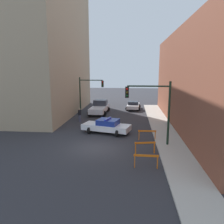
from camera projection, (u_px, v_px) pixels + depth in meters
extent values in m
plane|color=#2D2D33|center=(95.00, 148.00, 17.59)|extent=(120.00, 120.00, 0.00)
cube|color=#B2ADA3|center=(173.00, 150.00, 17.02)|extent=(2.40, 44.00, 0.12)
cube|color=tan|center=(26.00, 41.00, 30.46)|extent=(14.00, 20.00, 20.20)
cylinder|color=black|center=(169.00, 114.00, 17.63)|extent=(0.18, 0.18, 5.20)
cylinder|color=black|center=(149.00, 86.00, 17.37)|extent=(3.40, 0.12, 0.12)
cube|color=black|center=(127.00, 92.00, 17.62)|extent=(0.30, 0.22, 0.90)
sphere|color=red|center=(127.00, 89.00, 17.42)|extent=(0.18, 0.18, 0.18)
sphere|color=#4C3D0C|center=(127.00, 92.00, 17.48)|extent=(0.18, 0.18, 0.18)
sphere|color=#0C4219|center=(127.00, 96.00, 17.53)|extent=(0.18, 0.18, 0.18)
cylinder|color=black|center=(80.00, 96.00, 30.77)|extent=(0.18, 0.18, 5.20)
cylinder|color=black|center=(91.00, 80.00, 30.20)|extent=(3.20, 0.12, 0.12)
cube|color=black|center=(103.00, 84.00, 30.15)|extent=(0.30, 0.22, 0.90)
sphere|color=red|center=(102.00, 82.00, 29.96)|extent=(0.18, 0.18, 0.18)
sphere|color=#4C3D0C|center=(102.00, 84.00, 30.01)|extent=(0.18, 0.18, 0.18)
sphere|color=#0C4219|center=(102.00, 86.00, 30.06)|extent=(0.18, 0.18, 0.18)
cube|color=white|center=(106.00, 127.00, 21.68)|extent=(5.02, 3.03, 0.55)
cube|color=navy|center=(108.00, 122.00, 21.51)|extent=(2.34, 2.09, 0.52)
cylinder|color=black|center=(89.00, 131.00, 21.46)|extent=(0.39, 0.69, 0.66)
cylinder|color=black|center=(97.00, 126.00, 23.02)|extent=(0.39, 0.69, 0.66)
cylinder|color=black|center=(117.00, 134.00, 20.44)|extent=(0.39, 0.69, 0.66)
cylinder|color=black|center=(123.00, 129.00, 22.01)|extent=(0.39, 0.69, 0.66)
cube|color=#2633BF|center=(108.00, 119.00, 21.45)|extent=(0.56, 1.39, 0.12)
cube|color=silver|center=(99.00, 109.00, 31.10)|extent=(2.22, 5.48, 0.70)
cube|color=#2D333D|center=(101.00, 102.00, 32.01)|extent=(1.91, 1.80, 0.80)
cylinder|color=black|center=(95.00, 109.00, 32.92)|extent=(0.81, 0.29, 0.80)
cylinder|color=black|center=(107.00, 109.00, 32.67)|extent=(0.81, 0.29, 0.80)
cylinder|color=black|center=(90.00, 113.00, 29.66)|extent=(0.81, 0.29, 0.80)
cylinder|color=black|center=(104.00, 114.00, 29.42)|extent=(0.81, 0.29, 0.80)
cube|color=silver|center=(133.00, 106.00, 34.80)|extent=(2.08, 4.41, 0.52)
cube|color=#232833|center=(133.00, 103.00, 34.53)|extent=(1.70, 1.91, 0.48)
cylinder|color=black|center=(129.00, 106.00, 36.27)|extent=(0.63, 0.26, 0.62)
cylinder|color=black|center=(139.00, 106.00, 36.01)|extent=(0.63, 0.26, 0.62)
cylinder|color=black|center=(127.00, 109.00, 33.68)|extent=(0.63, 0.26, 0.62)
cylinder|color=black|center=(138.00, 109.00, 33.43)|extent=(0.63, 0.26, 0.62)
cylinder|color=#474C66|center=(80.00, 118.00, 26.53)|extent=(0.31, 0.31, 0.82)
cylinder|color=black|center=(80.00, 112.00, 26.40)|extent=(0.40, 0.40, 0.62)
sphere|color=tan|center=(80.00, 109.00, 26.32)|extent=(0.24, 0.24, 0.22)
cube|color=orange|center=(146.00, 156.00, 13.86)|extent=(1.60, 0.07, 0.14)
cube|color=orange|center=(135.00, 161.00, 14.01)|extent=(0.05, 0.16, 0.90)
cube|color=orange|center=(157.00, 162.00, 13.86)|extent=(0.05, 0.16, 0.90)
cube|color=orange|center=(145.00, 143.00, 16.31)|extent=(1.58, 0.36, 0.14)
cube|color=orange|center=(136.00, 148.00, 16.31)|extent=(0.08, 0.17, 0.90)
cube|color=orange|center=(154.00, 147.00, 16.45)|extent=(0.08, 0.17, 0.90)
cube|color=orange|center=(147.00, 131.00, 19.46)|extent=(1.60, 0.14, 0.14)
cube|color=orange|center=(139.00, 135.00, 19.56)|extent=(0.06, 0.16, 0.90)
cube|color=orange|center=(155.00, 135.00, 19.51)|extent=(0.06, 0.16, 0.90)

